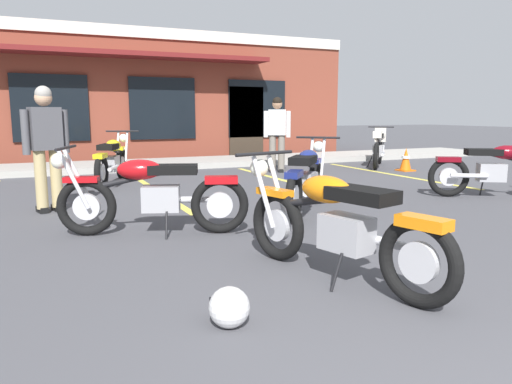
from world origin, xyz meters
TOP-DOWN VIEW (x-y plane):
  - ground_plane at (0.00, 3.74)m, footprint 80.00×80.00m
  - sidewalk_kerb at (0.00, 11.57)m, footprint 22.00×1.80m
  - brick_storefront_building at (0.00, 15.77)m, footprint 14.46×5.98m
  - painted_stall_lines at (0.00, 7.97)m, footprint 10.52×4.80m
  - motorcycle_foreground_classic at (0.29, 2.70)m, footprint 0.92×2.07m
  - motorcycle_red_sportbike at (4.75, 4.92)m, footprint 1.86×1.35m
  - motorcycle_black_cruiser at (-0.73, 4.77)m, footprint 2.03×1.02m
  - motorcycle_blue_standard at (-0.57, 8.92)m, footprint 1.09×2.00m
  - motorcycle_orange_scrambler at (1.46, 5.21)m, footprint 1.57×1.73m
  - motorcycle_cream_vintage at (5.98, 9.45)m, footprint 1.58×1.72m
  - person_in_black_shirt at (3.08, 9.34)m, footprint 0.58×0.40m
  - person_by_back_row at (-1.72, 6.56)m, footprint 0.60×0.35m
  - helmet_on_pavement at (-0.81, 2.21)m, footprint 0.26×0.26m
  - traffic_cone at (5.93, 8.38)m, footprint 0.34×0.34m

SIDE VIEW (x-z plane):
  - ground_plane at x=0.00m, z-range 0.00..0.00m
  - painted_stall_lines at x=0.00m, z-range 0.00..0.01m
  - sidewalk_kerb at x=0.00m, z-range 0.00..0.14m
  - helmet_on_pavement at x=-0.81m, z-range 0.00..0.26m
  - traffic_cone at x=5.93m, z-range -0.01..0.52m
  - motorcycle_foreground_classic at x=0.29m, z-range -0.03..0.95m
  - motorcycle_red_sportbike at x=4.75m, z-range -0.03..0.95m
  - motorcycle_black_cruiser at x=-0.73m, z-range -0.03..0.95m
  - motorcycle_blue_standard at x=-0.57m, z-range -0.03..0.95m
  - motorcycle_orange_scrambler at x=1.46m, z-range -0.03..0.95m
  - motorcycle_cream_vintage at x=5.98m, z-range 0.04..1.02m
  - person_in_black_shirt at x=3.08m, z-range 0.11..1.79m
  - person_by_back_row at x=-1.72m, z-range 0.11..1.79m
  - brick_storefront_building at x=0.00m, z-range 0.00..3.63m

